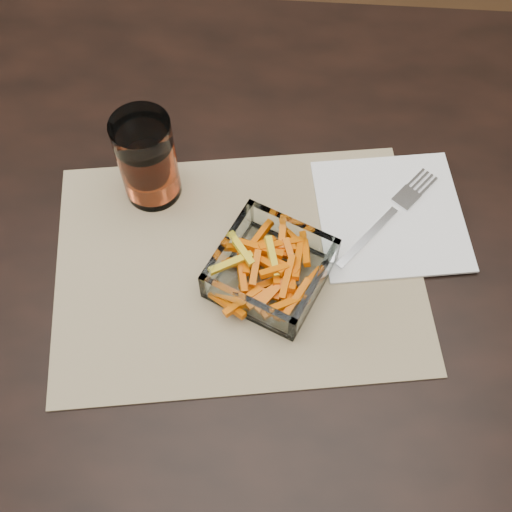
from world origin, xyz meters
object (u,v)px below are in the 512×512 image
object	(u,v)px
glass_bowl	(271,270)
tumbler	(148,161)
fork	(390,215)
dining_table	(316,274)

from	to	relation	value
glass_bowl	tumbler	xyz separation A→B (m)	(-0.16, 0.12, 0.04)
fork	tumbler	bearing A→B (deg)	-145.14
glass_bowl	tumbler	distance (m)	0.21
glass_bowl	fork	size ratio (longest dim) A/B	1.02
glass_bowl	fork	distance (m)	0.18
dining_table	glass_bowl	size ratio (longest dim) A/B	9.77
tumbler	fork	world-z (taller)	tumbler
glass_bowl	tumbler	world-z (taller)	tumbler
dining_table	fork	world-z (taller)	fork
dining_table	fork	bearing A→B (deg)	26.16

